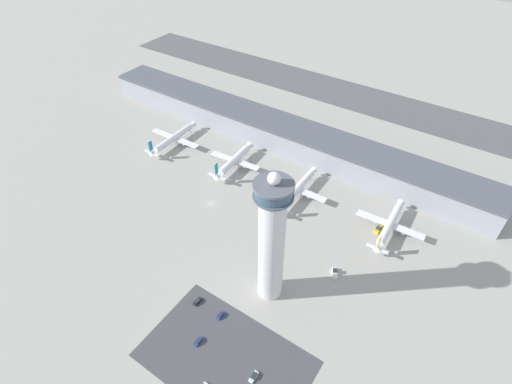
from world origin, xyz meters
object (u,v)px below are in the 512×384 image
object	(u,v)px
car_white_wagon	(221,315)
service_truck_baggage	(379,229)
service_truck_catering	(335,273)
car_green_van	(199,341)
airplane_gate_bravo	(234,160)
car_silver_sedan	(254,377)
airplane_gate_alpha	(174,138)
service_truck_fuel	(230,160)
car_navy_sedan	(198,301)
airplane_gate_charlie	(297,189)
airplane_gate_delta	(390,225)
control_tower	(272,240)

from	to	relation	value
car_white_wagon	service_truck_baggage	bearing A→B (deg)	66.40
service_truck_catering	car_green_van	distance (m)	67.67
airplane_gate_bravo	car_silver_sedan	distance (m)	129.03
airplane_gate_bravo	service_truck_baggage	size ratio (longest dim) A/B	6.23
airplane_gate_alpha	service_truck_catering	xyz separation A→B (m)	(133.96, -37.57, -3.50)
airplane_gate_alpha	airplane_gate_bravo	world-z (taller)	airplane_gate_bravo
service_truck_fuel	car_silver_sedan	distance (m)	134.77
service_truck_baggage	car_green_van	distance (m)	104.83
car_navy_sedan	car_silver_sedan	world-z (taller)	car_navy_sedan
airplane_gate_charlie	car_silver_sedan	distance (m)	104.34
airplane_gate_bravo	car_green_van	world-z (taller)	airplane_gate_bravo
car_white_wagon	airplane_gate_delta	bearing A→B (deg)	64.81
car_navy_sedan	car_green_van	size ratio (longest dim) A/B	0.98
airplane_gate_bravo	airplane_gate_delta	world-z (taller)	airplane_gate_bravo
car_silver_sedan	airplane_gate_alpha	bearing A→B (deg)	143.10
service_truck_catering	car_green_van	world-z (taller)	service_truck_catering
service_truck_fuel	car_navy_sedan	bearing A→B (deg)	-61.03
airplane_gate_alpha	car_silver_sedan	world-z (taller)	airplane_gate_alpha
airplane_gate_bravo	car_white_wagon	world-z (taller)	airplane_gate_bravo
airplane_gate_delta	car_silver_sedan	distance (m)	101.02
airplane_gate_alpha	service_truck_fuel	xyz separation A→B (m)	(42.03, 5.08, -3.46)
airplane_gate_alpha	service_truck_baggage	world-z (taller)	airplane_gate_alpha
car_white_wagon	airplane_gate_charlie	bearing A→B (deg)	97.81
service_truck_baggage	car_green_van	xyz separation A→B (m)	(-36.87, -98.13, -0.39)
service_truck_baggage	service_truck_catering	bearing A→B (deg)	-100.00
airplane_gate_charlie	car_white_wagon	size ratio (longest dim) A/B	10.75
airplane_gate_bravo	airplane_gate_charlie	size ratio (longest dim) A/B	0.90
airplane_gate_delta	car_navy_sedan	bearing A→B (deg)	-121.46
service_truck_catering	airplane_gate_alpha	bearing A→B (deg)	164.34
service_truck_baggage	airplane_gate_alpha	bearing A→B (deg)	-179.99
control_tower	car_white_wagon	distance (m)	40.84
car_navy_sedan	car_white_wagon	bearing A→B (deg)	0.71
airplane_gate_charlie	car_white_wagon	xyz separation A→B (m)	(11.54, -84.13, -3.93)
car_silver_sedan	car_green_van	size ratio (longest dim) A/B	1.10
airplane_gate_delta	service_truck_fuel	xyz separation A→B (m)	(-102.54, 2.58, -3.49)
control_tower	service_truck_baggage	distance (m)	74.65
control_tower	airplane_gate_delta	world-z (taller)	control_tower
car_navy_sedan	car_green_van	xyz separation A→B (m)	(12.24, -13.86, -0.02)
airplane_gate_delta	car_green_van	xyz separation A→B (m)	(-40.84, -100.61, -3.88)
control_tower	airplane_gate_bravo	distance (m)	96.62
car_green_van	car_white_wagon	world-z (taller)	car_white_wagon
airplane_gate_charlie	airplane_gate_delta	xyz separation A→B (m)	(52.27, 2.47, -0.06)
car_white_wagon	car_green_van	bearing A→B (deg)	-90.49
airplane_gate_delta	airplane_gate_alpha	bearing A→B (deg)	-179.01
car_silver_sedan	car_navy_sedan	bearing A→B (deg)	161.07
car_navy_sedan	car_green_van	distance (m)	18.49
airplane_gate_alpha	service_truck_fuel	bearing A→B (deg)	6.90
service_truck_fuel	service_truck_baggage	bearing A→B (deg)	-2.94
control_tower	car_white_wagon	xyz separation A→B (m)	(-10.22, -22.27, -32.68)
airplane_gate_bravo	car_green_van	xyz separation A→B (m)	(56.22, -100.21, -4.09)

